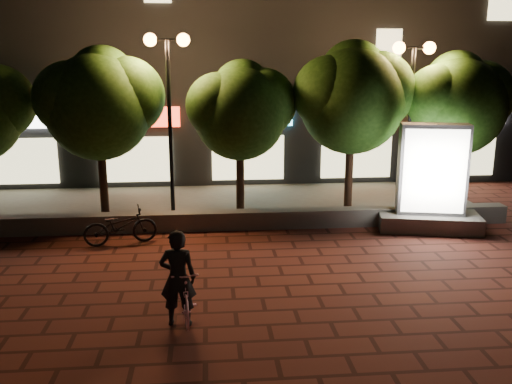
{
  "coord_description": "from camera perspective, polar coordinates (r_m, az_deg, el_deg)",
  "views": [
    {
      "loc": [
        -0.45,
        -10.34,
        4.56
      ],
      "look_at": [
        0.62,
        1.5,
        1.64
      ],
      "focal_mm": 38.05,
      "sensor_mm": 36.0,
      "label": 1
    }
  ],
  "objects": [
    {
      "name": "ground",
      "position": [
        11.31,
        -2.48,
        -10.0
      ],
      "size": [
        80.0,
        80.0,
        0.0
      ],
      "primitive_type": "plane",
      "color": "#56231B",
      "rests_on": "ground"
    },
    {
      "name": "retaining_wall",
      "position": [
        14.98,
        -3.23,
        -2.97
      ],
      "size": [
        16.0,
        0.45,
        0.5
      ],
      "primitive_type": "cube",
      "color": "#64625D",
      "rests_on": "ground"
    },
    {
      "name": "sidewalk",
      "position": [
        17.45,
        -3.51,
        -1.27
      ],
      "size": [
        16.0,
        5.0,
        0.08
      ],
      "primitive_type": "cube",
      "color": "#64625D",
      "rests_on": "ground"
    },
    {
      "name": "building_block",
      "position": [
        23.34,
        -4.21,
        14.8
      ],
      "size": [
        28.0,
        8.12,
        11.3
      ],
      "color": "black",
      "rests_on": "ground"
    },
    {
      "name": "tree_left",
      "position": [
        16.13,
        -16.07,
        9.28
      ],
      "size": [
        3.6,
        3.0,
        4.89
      ],
      "color": "black",
      "rests_on": "sidewalk"
    },
    {
      "name": "tree_mid",
      "position": [
        15.9,
        -1.55,
        8.92
      ],
      "size": [
        3.24,
        2.7,
        4.5
      ],
      "color": "black",
      "rests_on": "sidewalk"
    },
    {
      "name": "tree_right",
      "position": [
        16.41,
        10.22,
        10.09
      ],
      "size": [
        3.72,
        3.1,
        5.07
      ],
      "color": "black",
      "rests_on": "sidewalk"
    },
    {
      "name": "tree_far_right",
      "position": [
        17.54,
        20.44,
        9.03
      ],
      "size": [
        3.48,
        2.9,
        4.76
      ],
      "color": "black",
      "rests_on": "sidewalk"
    },
    {
      "name": "street_lamp_left",
      "position": [
        15.59,
        -9.21,
        11.64
      ],
      "size": [
        1.26,
        0.36,
        5.18
      ],
      "color": "black",
      "rests_on": "sidewalk"
    },
    {
      "name": "street_lamp_right",
      "position": [
        16.66,
        16.07,
        10.96
      ],
      "size": [
        1.26,
        0.36,
        4.98
      ],
      "color": "black",
      "rests_on": "sidewalk"
    },
    {
      "name": "ad_kiosk",
      "position": [
        15.48,
        17.91,
        0.46
      ],
      "size": [
        2.91,
        1.89,
        2.91
      ],
      "color": "#64625D",
      "rests_on": "ground"
    },
    {
      "name": "scooter_pink",
      "position": [
        10.02,
        -7.6,
        -10.24
      ],
      "size": [
        0.67,
        1.71,
        1.0
      ],
      "primitive_type": "imported",
      "rotation": [
        0.0,
        0.0,
        0.12
      ],
      "color": "#F89BBC",
      "rests_on": "ground"
    },
    {
      "name": "rider",
      "position": [
        9.61,
        -8.22,
        -8.93
      ],
      "size": [
        0.67,
        0.47,
        1.74
      ],
      "primitive_type": "imported",
      "rotation": [
        0.0,
        0.0,
        3.06
      ],
      "color": "black",
      "rests_on": "ground"
    },
    {
      "name": "scooter_parked",
      "position": [
        14.1,
        -14.06,
        -3.49
      ],
      "size": [
        1.92,
        1.07,
        0.95
      ],
      "primitive_type": "imported",
      "rotation": [
        0.0,
        0.0,
        1.82
      ],
      "color": "black",
      "rests_on": "ground"
    }
  ]
}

